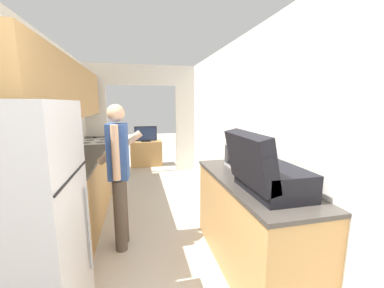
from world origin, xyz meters
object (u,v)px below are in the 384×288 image
object	(u,v)px
person	(119,173)
microwave	(246,156)
refrigerator	(16,236)
television	(146,134)
knife	(95,137)
range_oven	(97,164)
tv_cabinet	(146,153)
suitcase	(265,172)

from	to	relation	value
person	microwave	size ratio (longest dim) A/B	3.64
refrigerator	television	bearing A→B (deg)	78.29
refrigerator	microwave	distance (m)	2.09
knife	television	bearing A→B (deg)	6.24
range_oven	knife	size ratio (longest dim) A/B	3.58
knife	tv_cabinet	bearing A→B (deg)	7.53
range_oven	person	bearing A→B (deg)	-74.53
range_oven	suitcase	distance (m)	3.63
microwave	tv_cabinet	distance (m)	4.08
tv_cabinet	microwave	bearing A→B (deg)	-76.17
television	refrigerator	bearing A→B (deg)	-101.71
microwave	range_oven	bearing A→B (deg)	129.24
suitcase	knife	xyz separation A→B (m)	(-1.87, 3.64, -0.16)
refrigerator	knife	distance (m)	3.73
range_oven	person	distance (m)	2.22
refrigerator	knife	bearing A→B (deg)	91.95
refrigerator	person	size ratio (longest dim) A/B	1.02
knife	person	bearing A→B (deg)	-109.53
suitcase	person	bearing A→B (deg)	140.22
television	suitcase	bearing A→B (deg)	-80.31
refrigerator	knife	size ratio (longest dim) A/B	5.58
television	microwave	bearing A→B (deg)	-76.02
microwave	tv_cabinet	bearing A→B (deg)	103.83
range_oven	person	xyz separation A→B (m)	(0.58, -2.11, 0.41)
person	tv_cabinet	size ratio (longest dim) A/B	2.02
range_oven	microwave	size ratio (longest dim) A/B	2.37
person	microwave	world-z (taller)	person
range_oven	tv_cabinet	world-z (taller)	range_oven
refrigerator	range_oven	xyz separation A→B (m)	(-0.04, 3.19, -0.36)
suitcase	microwave	bearing A→B (deg)	75.50
range_oven	television	world-z (taller)	range_oven
range_oven	television	bearing A→B (deg)	55.25
tv_cabinet	range_oven	bearing A→B (deg)	-123.98
suitcase	tv_cabinet	distance (m)	4.72
microwave	television	size ratio (longest dim) A/B	0.78
television	person	bearing A→B (deg)	-96.75
range_oven	television	xyz separation A→B (m)	(1.00, 1.45, 0.38)
person	knife	world-z (taller)	person
person	knife	size ratio (longest dim) A/B	5.49
refrigerator	knife	xyz separation A→B (m)	(-0.13, 3.73, 0.10)
range_oven	television	size ratio (longest dim) A/B	1.86
range_oven	tv_cabinet	bearing A→B (deg)	56.02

